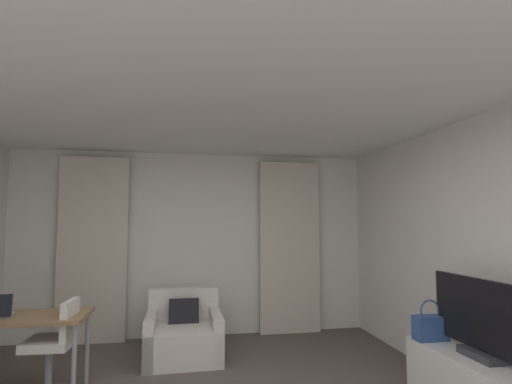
{
  "coord_description": "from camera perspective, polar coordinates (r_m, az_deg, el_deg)",
  "views": [
    {
      "loc": [
        -0.15,
        -2.69,
        1.6
      ],
      "look_at": [
        0.56,
        1.23,
        1.92
      ],
      "focal_mm": 27.21,
      "sensor_mm": 36.0,
      "label": 1
    }
  ],
  "objects": [
    {
      "name": "tv_flatscreen",
      "position": [
        3.74,
        30.19,
        -16.01
      ],
      "size": [
        0.2,
        1.06,
        0.63
      ],
      "color": "#333338",
      "rests_on": "tv_console"
    },
    {
      "name": "ceiling",
      "position": [
        2.88,
        -6.94,
        16.42
      ],
      "size": [
        5.12,
        6.12,
        0.06
      ],
      "primitive_type": "cube",
      "color": "white",
      "rests_on": "wall_left"
    },
    {
      "name": "desk_chair",
      "position": [
        4.28,
        -27.58,
        -20.42
      ],
      "size": [
        0.48,
        0.48,
        0.88
      ],
      "color": "gray",
      "rests_on": "ground"
    },
    {
      "name": "handbag_primary",
      "position": [
        4.1,
        24.24,
        -17.62
      ],
      "size": [
        0.3,
        0.14,
        0.37
      ],
      "color": "#335193",
      "rests_on": "tv_console"
    },
    {
      "name": "wall_window",
      "position": [
        5.73,
        -8.88,
        -7.46
      ],
      "size": [
        5.12,
        0.06,
        2.6
      ],
      "color": "silver",
      "rests_on": "ground"
    },
    {
      "name": "armchair",
      "position": [
        5.01,
        -10.6,
        -20.02
      ],
      "size": [
        0.89,
        0.89,
        0.76
      ],
      "color": "silver",
      "rests_on": "ground"
    },
    {
      "name": "desk",
      "position": [
        4.39,
        -32.43,
        -16.0
      ],
      "size": [
        1.35,
        0.58,
        0.74
      ],
      "color": "olive",
      "rests_on": "ground"
    },
    {
      "name": "curtain_right_panel",
      "position": [
        5.8,
        4.98,
        -7.95
      ],
      "size": [
        0.9,
        0.06,
        2.5
      ],
      "color": "beige",
      "rests_on": "ground"
    },
    {
      "name": "curtain_left_panel",
      "position": [
        5.73,
        -22.85,
        -7.66
      ],
      "size": [
        0.9,
        0.06,
        2.5
      ],
      "color": "beige",
      "rests_on": "ground"
    }
  ]
}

